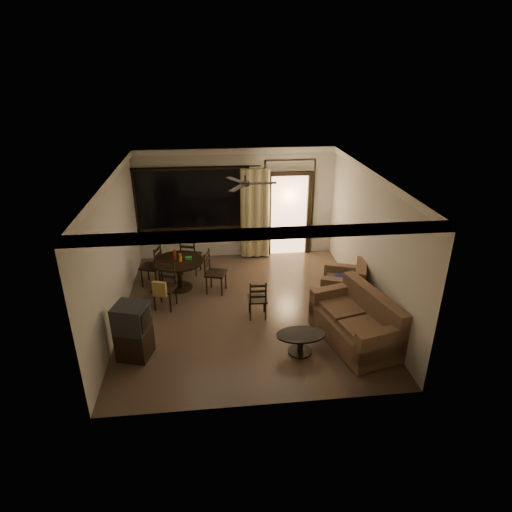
{
  "coord_description": "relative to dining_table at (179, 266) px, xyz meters",
  "views": [
    {
      "loc": [
        -0.64,
        -7.6,
        4.67
      ],
      "look_at": [
        0.22,
        0.2,
        1.1
      ],
      "focal_mm": 30.0,
      "sensor_mm": 36.0,
      "label": 1
    }
  ],
  "objects": [
    {
      "name": "armchair",
      "position": [
        3.51,
        -1.0,
        -0.18
      ],
      "size": [
        1.12,
        1.12,
        0.88
      ],
      "rotation": [
        0.0,
        0.0,
        -0.36
      ],
      "color": "#472A20",
      "rests_on": "ground"
    },
    {
      "name": "dining_table",
      "position": [
        0.0,
        0.0,
        0.0
      ],
      "size": [
        1.1,
        1.1,
        0.91
      ],
      "rotation": [
        0.0,
        0.0,
        -0.3
      ],
      "color": "black",
      "rests_on": "ground"
    },
    {
      "name": "dining_chair_west",
      "position": [
        -0.63,
        0.25,
        -0.26
      ],
      "size": [
        0.53,
        0.53,
        0.95
      ],
      "rotation": [
        0.0,
        0.0,
        -1.87
      ],
      "color": "black",
      "rests_on": "ground"
    },
    {
      "name": "tv_cabinet",
      "position": [
        -0.64,
        -2.4,
        -0.04
      ],
      "size": [
        0.64,
        0.6,
        1.01
      ],
      "rotation": [
        0.0,
        0.0,
        -0.28
      ],
      "color": "black",
      "rests_on": "ground"
    },
    {
      "name": "sofa",
      "position": [
        3.31,
        -2.39,
        -0.17
      ],
      "size": [
        1.34,
        1.93,
        0.94
      ],
      "rotation": [
        0.0,
        0.0,
        0.25
      ],
      "color": "#472A20",
      "rests_on": "ground"
    },
    {
      "name": "dining_chair_north",
      "position": [
        0.23,
        0.75,
        -0.26
      ],
      "size": [
        0.53,
        0.53,
        0.95
      ],
      "rotation": [
        0.0,
        0.0,
        2.84
      ],
      "color": "black",
      "rests_on": "ground"
    },
    {
      "name": "room_shell",
      "position": [
        2.0,
        0.72,
        1.29
      ],
      "size": [
        5.5,
        6.7,
        5.5
      ],
      "color": "beige",
      "rests_on": "ground"
    },
    {
      "name": "dining_chair_south",
      "position": [
        -0.26,
        -0.82,
        -0.24
      ],
      "size": [
        0.53,
        0.56,
        0.95
      ],
      "rotation": [
        0.0,
        0.0,
        -0.3
      ],
      "color": "black",
      "rests_on": "ground"
    },
    {
      "name": "coffee_table",
      "position": [
        2.22,
        -2.61,
        -0.29
      ],
      "size": [
        0.86,
        0.52,
        0.38
      ],
      "rotation": [
        0.0,
        0.0,
        -0.16
      ],
      "color": "black",
      "rests_on": "ground"
    },
    {
      "name": "side_chair",
      "position": [
        1.6,
        -1.38,
        -0.29
      ],
      "size": [
        0.38,
        0.38,
        0.84
      ],
      "rotation": [
        0.0,
        0.0,
        3.11
      ],
      "color": "black",
      "rests_on": "ground"
    },
    {
      "name": "dining_chair_east",
      "position": [
        0.8,
        -0.25,
        -0.26
      ],
      "size": [
        0.53,
        0.53,
        0.95
      ],
      "rotation": [
        0.0,
        0.0,
        1.27
      ],
      "color": "black",
      "rests_on": "ground"
    },
    {
      "name": "ground",
      "position": [
        1.41,
        -1.06,
        -0.54
      ],
      "size": [
        5.5,
        5.5,
        0.0
      ],
      "primitive_type": "plane",
      "color": "#7F6651",
      "rests_on": "ground"
    }
  ]
}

